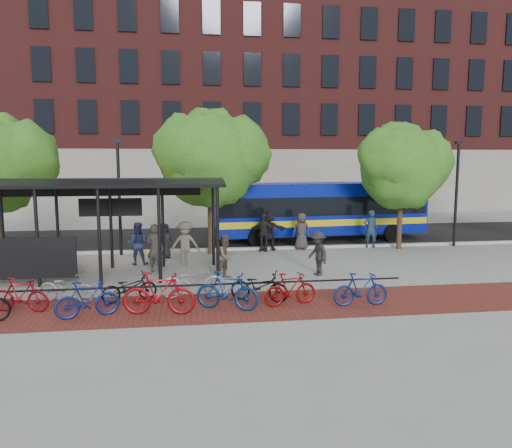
{
  "coord_description": "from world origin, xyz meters",
  "views": [
    {
      "loc": [
        -4.08,
        -19.08,
        4.28
      ],
      "look_at": [
        -1.22,
        1.2,
        1.6
      ],
      "focal_mm": 35.0,
      "sensor_mm": 36.0,
      "label": 1
    }
  ],
  "objects": [
    {
      "name": "bike_3",
      "position": [
        -6.77,
        -5.46,
        0.51
      ],
      "size": [
        1.77,
        0.93,
        1.02
      ],
      "primitive_type": "imported",
      "rotation": [
        0.0,
        0.0,
        1.85
      ],
      "color": "navy",
      "rests_on": "ground"
    },
    {
      "name": "lamp_post_right",
      "position": [
        9.0,
        3.6,
        2.75
      ],
      "size": [
        0.35,
        0.2,
        5.12
      ],
      "color": "black",
      "rests_on": "ground"
    },
    {
      "name": "bike_11",
      "position": [
        0.94,
        -5.43,
        0.49
      ],
      "size": [
        1.65,
        0.48,
        0.99
      ],
      "primitive_type": "imported",
      "rotation": [
        0.0,
        0.0,
        1.58
      ],
      "color": "navy",
      "rests_on": "ground"
    },
    {
      "name": "asphalt_street",
      "position": [
        0.0,
        8.0,
        0.01
      ],
      "size": [
        160.0,
        8.0,
        0.01
      ],
      "primitive_type": "cube",
      "color": "black",
      "rests_on": "ground"
    },
    {
      "name": "pedestrian_6",
      "position": [
        1.33,
        3.8,
        0.87
      ],
      "size": [
        0.89,
        0.62,
        1.74
      ],
      "primitive_type": "imported",
      "rotation": [
        0.0,
        0.0,
        3.21
      ],
      "color": "#39312D",
      "rests_on": "ground"
    },
    {
      "name": "pedestrian_0",
      "position": [
        -5.02,
        2.53,
        0.77
      ],
      "size": [
        0.89,
        0.77,
        1.53
      ],
      "primitive_type": "imported",
      "rotation": [
        0.0,
        0.0,
        0.45
      ],
      "color": "black",
      "rests_on": "ground"
    },
    {
      "name": "ground",
      "position": [
        0.0,
        0.0,
        0.0
      ],
      "size": [
        160.0,
        160.0,
        0.0
      ],
      "primitive_type": "plane",
      "color": "#9E9E99",
      "rests_on": "ground"
    },
    {
      "name": "bus_shelter",
      "position": [
        -8.13,
        -0.48,
        3.0
      ],
      "size": [
        10.6,
        3.07,
        3.6
      ],
      "color": "black",
      "rests_on": "ground"
    },
    {
      "name": "pedestrian_7",
      "position": [
        4.76,
        3.8,
        0.92
      ],
      "size": [
        0.74,
        0.55,
        1.84
      ],
      "primitive_type": "imported",
      "rotation": [
        0.0,
        0.0,
        2.97
      ],
      "color": "#1D3045",
      "rests_on": "ground"
    },
    {
      "name": "bike_2",
      "position": [
        -7.67,
        -3.85,
        0.46
      ],
      "size": [
        1.85,
        1.08,
        0.92
      ],
      "primitive_type": "imported",
      "rotation": [
        0.0,
        0.0,
        1.29
      ],
      "color": "gray",
      "rests_on": "ground"
    },
    {
      "name": "bike_1",
      "position": [
        -8.72,
        -4.69,
        0.49
      ],
      "size": [
        1.7,
        0.8,
        0.98
      ],
      "primitive_type": "imported",
      "rotation": [
        0.0,
        0.0,
        1.35
      ],
      "color": "maroon",
      "rests_on": "ground"
    },
    {
      "name": "curb",
      "position": [
        0.0,
        4.0,
        0.06
      ],
      "size": [
        160.0,
        0.25,
        0.12
      ],
      "primitive_type": "cube",
      "color": "#B7B7B2",
      "rests_on": "ground"
    },
    {
      "name": "pedestrian_2",
      "position": [
        -6.06,
        1.36,
        0.87
      ],
      "size": [
        0.9,
        0.73,
        1.74
      ],
      "primitive_type": "imported",
      "rotation": [
        0.0,
        0.0,
        3.06
      ],
      "color": "navy",
      "rests_on": "ground"
    },
    {
      "name": "pedestrian_3",
      "position": [
        -4.14,
        0.68,
        0.91
      ],
      "size": [
        1.2,
        0.72,
        1.82
      ],
      "primitive_type": "imported",
      "rotation": [
        0.0,
        0.0,
        -0.04
      ],
      "color": "#665A4B",
      "rests_on": "ground"
    },
    {
      "name": "brick_strip",
      "position": [
        -2.0,
        -5.0,
        0.0
      ],
      "size": [
        24.0,
        3.0,
        0.01
      ],
      "primitive_type": "cube",
      "color": "maroon",
      "rests_on": "ground"
    },
    {
      "name": "bike_6",
      "position": [
        -3.9,
        -3.86,
        0.52
      ],
      "size": [
        2.03,
        0.78,
        1.05
      ],
      "primitive_type": "imported",
      "rotation": [
        0.0,
        0.0,
        1.61
      ],
      "color": "#A0A0A2",
      "rests_on": "ground"
    },
    {
      "name": "bike_9",
      "position": [
        -1.1,
        -5.13,
        0.49
      ],
      "size": [
        1.7,
        0.81,
        0.99
      ],
      "primitive_type": "imported",
      "rotation": [
        0.0,
        0.0,
        1.79
      ],
      "color": "maroon",
      "rests_on": "ground"
    },
    {
      "name": "building_brick",
      "position": [
        10.0,
        26.0,
        10.0
      ],
      "size": [
        55.0,
        14.0,
        20.0
      ],
      "primitive_type": "cube",
      "color": "maroon",
      "rests_on": "ground"
    },
    {
      "name": "bus",
      "position": [
        2.82,
        6.22,
        1.74
      ],
      "size": [
        11.39,
        3.37,
        3.03
      ],
      "rotation": [
        0.0,
        0.0,
        0.08
      ],
      "color": "#08179C",
      "rests_on": "ground"
    },
    {
      "name": "pedestrian_5",
      "position": [
        -0.24,
        3.8,
        0.94
      ],
      "size": [
        1.83,
        1.0,
        1.88
      ],
      "primitive_type": "imported",
      "rotation": [
        0.0,
        0.0,
        2.88
      ],
      "color": "black",
      "rests_on": "ground"
    },
    {
      "name": "bike_7",
      "position": [
        -2.96,
        -5.28,
        0.56
      ],
      "size": [
        1.91,
        1.2,
        1.11
      ],
      "primitive_type": "imported",
      "rotation": [
        0.0,
        0.0,
        1.17
      ],
      "color": "navy",
      "rests_on": "ground"
    },
    {
      "name": "bike_5",
      "position": [
        -4.86,
        -5.48,
        0.6
      ],
      "size": [
        2.06,
        0.84,
        1.2
      ],
      "primitive_type": "imported",
      "rotation": [
        0.0,
        0.0,
        1.43
      ],
      "color": "maroon",
      "rests_on": "ground"
    },
    {
      "name": "pedestrian_1",
      "position": [
        -5.26,
        -0.23,
        0.93
      ],
      "size": [
        0.81,
        0.7,
        1.87
      ],
      "primitive_type": "imported",
      "rotation": [
        0.0,
        0.0,
        2.69
      ],
      "color": "#3B352F",
      "rests_on": "ground"
    },
    {
      "name": "tree_b",
      "position": [
        -2.9,
        3.35,
        4.46
      ],
      "size": [
        5.15,
        4.2,
        6.47
      ],
      "color": "#382619",
      "rests_on": "ground"
    },
    {
      "name": "lamp_post_left",
      "position": [
        -7.0,
        3.6,
        2.75
      ],
      "size": [
        0.35,
        0.2,
        5.12
      ],
      "color": "black",
      "rests_on": "ground"
    },
    {
      "name": "bike_4",
      "position": [
        -5.81,
        -4.07,
        0.44
      ],
      "size": [
        1.76,
        1.11,
        0.87
      ],
      "primitive_type": "imported",
      "rotation": [
        0.0,
        0.0,
        1.91
      ],
      "color": "black",
      "rests_on": "ground"
    },
    {
      "name": "building_tower",
      "position": [
        -16.0,
        40.0,
        15.0
      ],
      "size": [
        22.0,
        22.0,
        30.0
      ],
      "primitive_type": "cube",
      "color": "#7A664C",
      "rests_on": "ground"
    },
    {
      "name": "bike_rack_rail",
      "position": [
        -3.3,
        -4.1,
        0.0
      ],
      "size": [
        12.0,
        0.05,
        0.95
      ],
      "primitive_type": "cube",
      "color": "black",
      "rests_on": "ground"
    },
    {
      "name": "bike_8",
      "position": [
        -1.93,
        -4.57,
        0.47
      ],
      "size": [
        1.89,
        1.27,
        0.94
      ],
      "primitive_type": "imported",
      "rotation": [
        0.0,
        0.0,
        1.17
      ],
      "color": "black",
      "rests_on": "ground"
    },
    {
      "name": "pedestrian_8",
      "position": [
        -2.69,
        -1.5,
        0.81
      ],
      "size": [
        0.99,
        0.98,
        1.61
      ],
      "primitive_type": "imported",
      "rotation": [
        0.0,
        0.0,
        0.72
      ],
      "color": "brown",
      "rests_on": "ground"
    },
    {
      "name": "tree_c",
      "position": [
        6.09,
        3.35,
        4.05
      ],
      "size": [
        4.66,
        3.8,
        5.92
      ],
      "color": "#382619",
      "rests_on": "ground"
    },
    {
      "name": "pedestrian_9",
      "position": [
        0.71,
        -1.5,
        0.82
      ],
      "size": [
        0.92,
        1.2,
        1.64
      ],
      "primitive_type": "imported",
      "rotation": [
        0.0,
        0.0,
        5.04
      ],
      "color": "black",
      "rests_on": "ground"
    },
    {
      "name": "pedestrian_4",
      "position": [
        -0.53,
        3.6,
        0.88
      ],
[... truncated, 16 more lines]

